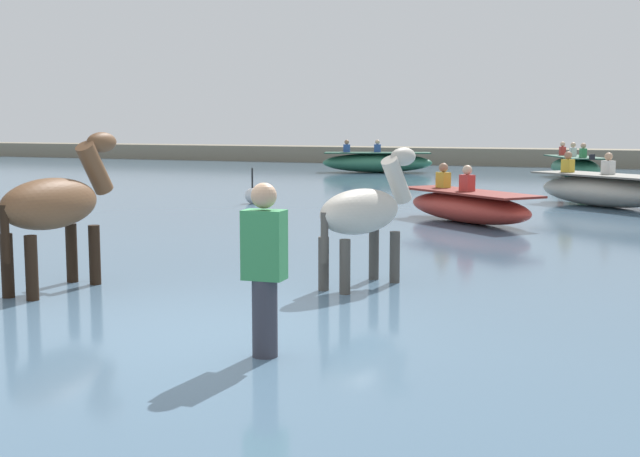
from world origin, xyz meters
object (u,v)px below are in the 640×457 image
boat_distant_east (468,206)px  boat_mid_outer (377,162)px  channel_buoy (252,195)px  horse_trailing_bay (56,208)px  boat_distant_west (575,167)px  boat_mid_channel (603,190)px  horse_lead_pinto (364,215)px  person_onlooker_left (265,281)px

boat_distant_east → boat_mid_outer: 16.78m
channel_buoy → horse_trailing_bay: bearing=-72.7°
boat_distant_west → channel_buoy: size_ratio=4.91×
boat_mid_channel → boat_mid_outer: 14.26m
horse_trailing_bay → boat_mid_channel: horse_trailing_bay is taller
horse_trailing_bay → boat_mid_outer: size_ratio=0.45×
horse_trailing_bay → boat_mid_channel: size_ratio=0.56×
horse_trailing_bay → channel_buoy: horse_trailing_bay is taller
horse_lead_pinto → boat_distant_west: (-0.60, 21.01, -0.42)m
horse_lead_pinto → person_onlooker_left: horse_lead_pinto is taller
horse_trailing_bay → boat_mid_channel: 13.27m
person_onlooker_left → boat_distant_west: bearing=92.3°
horse_trailing_bay → person_onlooker_left: (3.35, -1.44, -0.31)m
person_onlooker_left → horse_lead_pinto: bearing=97.1°
horse_trailing_bay → boat_distant_east: size_ratio=0.62×
boat_mid_outer → horse_lead_pinto: bearing=-69.7°
horse_trailing_bay → boat_distant_west: size_ratio=0.49×
boat_mid_outer → person_onlooker_left: size_ratio=2.70×
boat_distant_east → channel_buoy: 5.76m
horse_trailing_bay → channel_buoy: bearing=107.3°
boat_mid_outer → channel_buoy: (1.96, -13.33, -0.20)m
boat_distant_east → boat_mid_outer: bearing=116.4°
boat_distant_west → horse_trailing_bay: bearing=-96.0°
horse_trailing_bay → horse_lead_pinto: bearing=28.4°
person_onlooker_left → boat_mid_channel: bearing=85.8°
person_onlooker_left → channel_buoy: person_onlooker_left is taller
boat_distant_east → channel_buoy: size_ratio=3.90×
horse_trailing_bay → boat_distant_west: 22.75m
boat_mid_outer → channel_buoy: size_ratio=5.36×
boat_distant_west → boat_mid_channel: 10.30m
person_onlooker_left → boat_distant_east: bearing=95.4°
boat_mid_channel → boat_mid_outer: boat_mid_outer is taller
person_onlooker_left → channel_buoy: bearing=119.6°
horse_lead_pinto → boat_distant_east: (-0.54, 6.59, -0.50)m
boat_distant_east → channel_buoy: (-5.51, 1.69, -0.12)m
horse_trailing_bay → boat_distant_east: (2.43, 8.20, -0.60)m
boat_distant_west → boat_mid_channel: size_ratio=1.13×
horse_lead_pinto → boat_mid_channel: (1.41, 10.91, -0.44)m
boat_mid_channel → person_onlooker_left: bearing=-94.2°
horse_lead_pinto → boat_mid_channel: size_ratio=0.51×
boat_distant_west → boat_mid_outer: bearing=175.4°
boat_distant_east → person_onlooker_left: bearing=-84.6°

